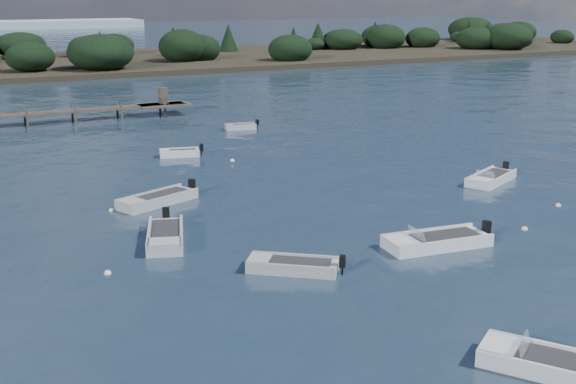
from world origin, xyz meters
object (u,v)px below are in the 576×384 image
tender_far_grey_b (241,128)px  tender_far_white (180,154)px  dinghy_extra_a (157,201)px  dinghy_extra_b (165,238)px  dinghy_mid_white_b (491,180)px  dinghy_mid_grey (293,268)px  dinghy_mid_white_a (436,243)px  dinghy_near_olive (556,368)px

tender_far_grey_b → tender_far_white: 11.38m
tender_far_grey_b → tender_far_white: tender_far_white is taller
dinghy_extra_a → dinghy_extra_b: dinghy_extra_b is taller
dinghy_extra_a → tender_far_white: dinghy_extra_a is taller
dinghy_extra_a → dinghy_mid_white_b: dinghy_mid_white_b is taller
dinghy_mid_white_b → dinghy_mid_grey: bearing=-156.6°
dinghy_extra_a → dinghy_extra_b: 6.65m
tender_far_white → dinghy_extra_b: dinghy_extra_b is taller
dinghy_extra_a → dinghy_mid_white_a: size_ratio=0.92×
dinghy_near_olive → dinghy_mid_grey: (-3.60, 11.55, -0.02)m
dinghy_extra_a → dinghy_mid_white_b: (20.51, -4.78, -0.01)m
dinghy_mid_grey → dinghy_mid_white_b: 19.82m
dinghy_near_olive → dinghy_extra_a: (-5.92, 24.21, -0.00)m
dinghy_extra_a → dinghy_extra_b: bearing=-103.3°
dinghy_mid_white_b → dinghy_mid_white_a: bearing=-142.5°
tender_far_white → dinghy_extra_b: 18.90m
dinghy_extra_a → dinghy_mid_white_a: (9.88, -12.95, 0.01)m
dinghy_mid_grey → dinghy_mid_white_b: (18.19, 7.87, 0.01)m
dinghy_mid_white_a → dinghy_extra_b: bearing=150.4°
tender_far_white → dinghy_extra_a: bearing=-114.1°
dinghy_extra_a → dinghy_mid_white_b: size_ratio=1.09×
tender_far_white → dinghy_mid_grey: bearing=-96.5°
tender_far_grey_b → dinghy_extra_a: dinghy_extra_a is taller
dinghy_mid_grey → dinghy_mid_white_b: size_ratio=0.85×
tender_far_white → dinghy_mid_white_b: dinghy_mid_white_b is taller
dinghy_mid_white_b → dinghy_extra_b: 22.10m
dinghy_near_olive → tender_far_white: dinghy_near_olive is taller
dinghy_mid_grey → dinghy_mid_white_b: bearing=23.4°
dinghy_mid_white_a → dinghy_extra_a: bearing=127.3°
tender_far_white → dinghy_mid_white_a: 24.68m
tender_far_grey_b → dinghy_near_olive: 43.96m
tender_far_white → dinghy_mid_white_b: (15.47, -16.03, 0.00)m
dinghy_mid_grey → dinghy_near_olive: bearing=-72.7°
tender_far_grey_b → dinghy_extra_b: 29.56m
tender_far_grey_b → dinghy_extra_b: bearing=-120.0°
dinghy_mid_white_b → dinghy_near_olive: bearing=-126.9°
dinghy_near_olive → dinghy_extra_b: 19.23m
dinghy_mid_grey → dinghy_extra_a: bearing=100.4°
dinghy_near_olive → dinghy_mid_white_a: (3.96, 11.26, 0.00)m
tender_far_grey_b → tender_far_white: bearing=-136.2°
dinghy_extra_b → dinghy_mid_white_a: bearing=-29.6°
tender_far_grey_b → dinghy_extra_a: (-13.25, -19.13, 0.02)m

